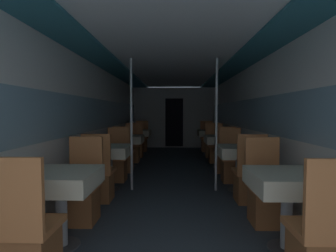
{
  "coord_description": "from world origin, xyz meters",
  "views": [
    {
      "loc": [
        0.02,
        -1.59,
        1.3
      ],
      "look_at": [
        -0.09,
        2.65,
        1.07
      ],
      "focal_mm": 28.0,
      "sensor_mm": 36.0,
      "label": 1
    }
  ],
  "objects_px": {
    "dining_table_left_2": "(129,141)",
    "chair_left_near_3": "(137,147)",
    "chair_left_far_0": "(82,196)",
    "chair_right_near_2": "(224,158)",
    "support_pole_left_1": "(131,125)",
    "chair_left_near_2": "(124,158)",
    "chair_right_far_1": "(231,165)",
    "chair_left_far_1": "(117,165)",
    "chair_right_near_1": "(248,181)",
    "chair_left_far_2": "(133,150)",
    "dining_table_right_1": "(239,153)",
    "dining_table_left_1": "(109,153)",
    "dining_table_left_0": "(61,183)",
    "chair_left_near_1": "(100,180)",
    "chair_right_near_0": "(320,249)",
    "chair_right_far_0": "(266,198)",
    "dining_table_right_3": "(209,134)",
    "chair_right_near_3": "(212,147)",
    "chair_left_far_3": "(142,142)",
    "dining_table_right_2": "(220,141)",
    "support_pole_right_1": "(216,125)",
    "chair_left_near_0": "(29,245)",
    "dining_table_right_0": "(287,185)",
    "chair_right_far_2": "(216,151)",
    "chair_right_far_3": "(207,142)"
  },
  "relations": [
    {
      "from": "dining_table_left_2",
      "to": "chair_right_far_3",
      "type": "distance_m",
      "value": 3.24
    },
    {
      "from": "chair_left_near_3",
      "to": "chair_right_near_1",
      "type": "height_order",
      "value": "same"
    },
    {
      "from": "chair_left_near_3",
      "to": "chair_right_near_0",
      "type": "bearing_deg",
      "value": -68.85
    },
    {
      "from": "support_pole_left_1",
      "to": "support_pole_right_1",
      "type": "bearing_deg",
      "value": 0.0
    },
    {
      "from": "chair_right_far_0",
      "to": "chair_right_far_3",
      "type": "relative_size",
      "value": 1.0
    },
    {
      "from": "dining_table_left_2",
      "to": "dining_table_left_0",
      "type": "bearing_deg",
      "value": -90.0
    },
    {
      "from": "dining_table_right_1",
      "to": "chair_left_far_1",
      "type": "bearing_deg",
      "value": 165.2
    },
    {
      "from": "chair_left_far_0",
      "to": "dining_table_left_1",
      "type": "relative_size",
      "value": 1.35
    },
    {
      "from": "support_pole_right_1",
      "to": "chair_right_near_3",
      "type": "relative_size",
      "value": 2.18
    },
    {
      "from": "chair_left_far_1",
      "to": "dining_table_right_2",
      "type": "height_order",
      "value": "chair_left_far_1"
    },
    {
      "from": "chair_right_far_1",
      "to": "chair_left_far_1",
      "type": "bearing_deg",
      "value": 0.0
    },
    {
      "from": "chair_right_far_0",
      "to": "chair_right_near_1",
      "type": "bearing_deg",
      "value": -90.0
    },
    {
      "from": "chair_left_near_1",
      "to": "chair_right_near_0",
      "type": "relative_size",
      "value": 1.0
    },
    {
      "from": "chair_left_far_3",
      "to": "chair_right_near_1",
      "type": "xyz_separation_m",
      "value": [
        2.14,
        -4.83,
        0.0
      ]
    },
    {
      "from": "dining_table_left_0",
      "to": "chair_right_near_2",
      "type": "xyz_separation_m",
      "value": [
        2.14,
        3.13,
        -0.32
      ]
    },
    {
      "from": "chair_right_near_0",
      "to": "dining_table_right_3",
      "type": "xyz_separation_m",
      "value": [
        -0.0,
        6.11,
        0.32
      ]
    },
    {
      "from": "chair_right_far_2",
      "to": "chair_left_far_3",
      "type": "bearing_deg",
      "value": -40.74
    },
    {
      "from": "dining_table_right_3",
      "to": "chair_right_near_3",
      "type": "distance_m",
      "value": 0.65
    },
    {
      "from": "dining_table_right_3",
      "to": "chair_right_near_3",
      "type": "bearing_deg",
      "value": -90.0
    },
    {
      "from": "chair_right_near_1",
      "to": "support_pole_left_1",
      "type": "bearing_deg",
      "value": 162.24
    },
    {
      "from": "dining_table_right_0",
      "to": "chair_left_near_3",
      "type": "bearing_deg",
      "value": 113.32
    },
    {
      "from": "support_pole_left_1",
      "to": "chair_left_near_2",
      "type": "height_order",
      "value": "support_pole_left_1"
    },
    {
      "from": "dining_table_left_0",
      "to": "chair_right_far_1",
      "type": "relative_size",
      "value": 0.74
    },
    {
      "from": "dining_table_right_0",
      "to": "chair_right_far_1",
      "type": "bearing_deg",
      "value": 90.0
    },
    {
      "from": "dining_table_right_3",
      "to": "dining_table_right_0",
      "type": "bearing_deg",
      "value": -90.0
    },
    {
      "from": "chair_right_near_1",
      "to": "chair_right_near_2",
      "type": "distance_m",
      "value": 1.85
    },
    {
      "from": "chair_left_near_1",
      "to": "chair_right_near_0",
      "type": "bearing_deg",
      "value": -40.74
    },
    {
      "from": "chair_right_near_0",
      "to": "support_pole_left_1",
      "type": "bearing_deg",
      "value": 126.25
    },
    {
      "from": "dining_table_right_2",
      "to": "dining_table_left_2",
      "type": "bearing_deg",
      "value": 180.0
    },
    {
      "from": "dining_table_left_0",
      "to": "chair_right_near_3",
      "type": "bearing_deg",
      "value": 66.68
    },
    {
      "from": "dining_table_left_2",
      "to": "chair_left_near_3",
      "type": "height_order",
      "value": "chair_left_near_3"
    },
    {
      "from": "chair_right_near_0",
      "to": "chair_right_far_0",
      "type": "bearing_deg",
      "value": 90.0
    },
    {
      "from": "chair_left_far_0",
      "to": "dining_table_right_0",
      "type": "height_order",
      "value": "chair_left_far_0"
    },
    {
      "from": "chair_right_near_1",
      "to": "chair_left_far_1",
      "type": "bearing_deg",
      "value": 152.14
    },
    {
      "from": "chair_left_near_0",
      "to": "chair_right_near_0",
      "type": "distance_m",
      "value": 2.14
    },
    {
      "from": "support_pole_left_1",
      "to": "chair_left_far_2",
      "type": "bearing_deg",
      "value": 98.83
    },
    {
      "from": "dining_table_right_2",
      "to": "chair_right_near_2",
      "type": "bearing_deg",
      "value": -90.0
    },
    {
      "from": "chair_left_near_2",
      "to": "chair_right_near_2",
      "type": "bearing_deg",
      "value": 0.0
    },
    {
      "from": "dining_table_left_1",
      "to": "dining_table_left_0",
      "type": "bearing_deg",
      "value": -90.0
    },
    {
      "from": "dining_table_left_0",
      "to": "chair_right_far_1",
      "type": "xyz_separation_m",
      "value": [
        2.14,
        2.41,
        -0.32
      ]
    },
    {
      "from": "chair_left_far_3",
      "to": "chair_right_near_2",
      "type": "relative_size",
      "value": 1.0
    },
    {
      "from": "chair_left_far_0",
      "to": "chair_right_near_2",
      "type": "distance_m",
      "value": 3.34
    },
    {
      "from": "chair_left_far_1",
      "to": "chair_right_far_1",
      "type": "bearing_deg",
      "value": -180.0
    },
    {
      "from": "dining_table_left_0",
      "to": "chair_left_far_0",
      "type": "bearing_deg",
      "value": 90.0
    },
    {
      "from": "chair_left_near_2",
      "to": "chair_left_near_0",
      "type": "bearing_deg",
      "value": -90.0
    },
    {
      "from": "chair_left_near_3",
      "to": "chair_right_near_2",
      "type": "height_order",
      "value": "same"
    },
    {
      "from": "chair_right_near_0",
      "to": "dining_table_right_2",
      "type": "relative_size",
      "value": 1.35
    },
    {
      "from": "chair_left_far_0",
      "to": "chair_right_near_2",
      "type": "bearing_deg",
      "value": -129.94
    },
    {
      "from": "chair_left_far_0",
      "to": "chair_left_far_2",
      "type": "relative_size",
      "value": 1.0
    },
    {
      "from": "chair_left_near_2",
      "to": "chair_right_near_1",
      "type": "distance_m",
      "value": 2.83
    }
  ]
}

